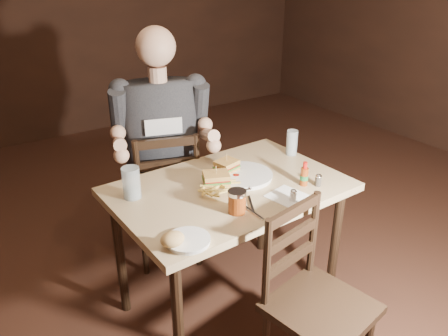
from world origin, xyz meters
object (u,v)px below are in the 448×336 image
diner (161,118)px  glass_left (131,183)px  chair_far (165,194)px  side_plate (188,241)px  main_table (229,201)px  chair_near (321,308)px  syrup_dispenser (237,202)px  glass_right (292,143)px  hot_sauce (304,174)px  dinner_plate (243,176)px

diner → glass_left: diner is taller
chair_far → side_plate: (-0.35, -0.94, 0.32)m
main_table → side_plate: bearing=-143.0°
chair_near → syrup_dispenser: size_ratio=8.04×
glass_right → hot_sauce: 0.39m
main_table → syrup_dispenser: size_ratio=10.86×
chair_near → syrup_dispenser: 0.59m
hot_sauce → syrup_dispenser: hot_sauce is taller
chair_near → hot_sauce: hot_sauce is taller
dinner_plate → glass_right: bearing=12.2°
side_plate → chair_far: bearing=69.6°
dinner_plate → glass_right: glass_right is taller
side_plate → hot_sauce: bearing=8.7°
main_table → syrup_dispenser: (-0.12, -0.23, 0.14)m
hot_sauce → side_plate: size_ratio=0.72×
diner → syrup_dispenser: diner is taller
dinner_plate → side_plate: size_ratio=1.71×
diner → glass_right: diner is taller
diner → syrup_dispenser: (-0.03, -0.81, -0.16)m
chair_far → diner: diner is taller
main_table → dinner_plate: dinner_plate is taller
diner → syrup_dispenser: size_ratio=9.35×
main_table → hot_sauce: size_ratio=9.26×
diner → side_plate: size_ratio=5.71×
main_table → chair_far: chair_far is taller
hot_sauce → dinner_plate: bearing=130.9°
diner → glass_left: bearing=-113.9°
diner → chair_near: bearing=-66.0°
chair_far → syrup_dispenser: chair_far is taller
hot_sauce → glass_right: bearing=57.6°
dinner_plate → hot_sauce: size_ratio=2.39×
chair_near → side_plate: bearing=134.9°
chair_near → syrup_dispenser: syrup_dispenser is taller
syrup_dispenser → main_table: bearing=61.1°
diner → syrup_dispenser: 0.82m
glass_left → diner: bearing=48.2°
hot_sauce → diner: bearing=117.3°
chair_far → hot_sauce: 0.99m
chair_near → glass_left: bearing=112.0°
chair_far → glass_right: bearing=157.8°
syrup_dispenser → side_plate: 0.31m
main_table → diner: (-0.08, 0.58, 0.30)m
main_table → side_plate: 0.53m
side_plate → diner: bearing=69.5°
dinner_plate → chair_near: bearing=-95.2°
hot_sauce → side_plate: (-0.73, -0.11, -0.06)m
glass_right → diner: bearing=143.7°
main_table → glass_left: size_ratio=7.55×
dinner_plate → chair_far: bearing=106.8°
glass_left → syrup_dispenser: 0.52m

